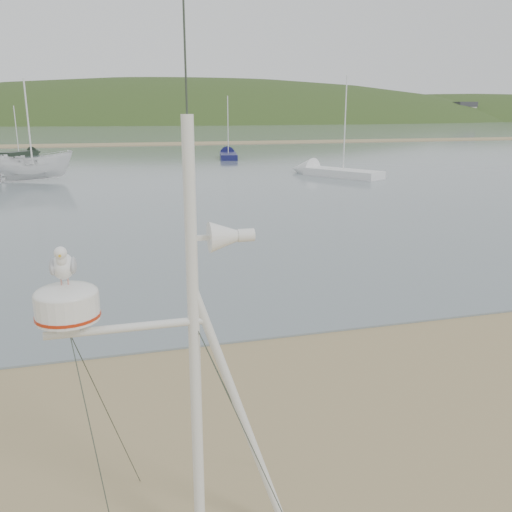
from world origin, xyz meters
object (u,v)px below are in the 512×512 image
object	(u,v)px
mast_rig	(192,442)
sailboat_white_near	(320,171)
boat_white	(30,142)
sailboat_blue_far	(228,155)
sailboat_dark_mid	(27,153)

from	to	relation	value
mast_rig	sailboat_white_near	distance (m)	34.38
mast_rig	boat_white	size ratio (longest dim) A/B	1.07
boat_white	sailboat_white_near	distance (m)	19.29
mast_rig	sailboat_blue_far	distance (m)	48.77
sailboat_dark_mid	sailboat_white_near	xyz separation A→B (m)	(22.17, -23.40, -0.00)
mast_rig	sailboat_white_near	xyz separation A→B (m)	(14.00, 31.39, -0.99)
mast_rig	sailboat_blue_far	bearing A→B (deg)	77.11
boat_white	sailboat_white_near	xyz separation A→B (m)	(19.11, -1.27, -2.22)
sailboat_blue_far	sailboat_white_near	xyz separation A→B (m)	(3.12, -16.15, -0.00)
sailboat_dark_mid	sailboat_white_near	bearing A→B (deg)	-46.54
boat_white	sailboat_dark_mid	distance (m)	22.45
mast_rig	boat_white	xyz separation A→B (m)	(-5.12, 32.66, 1.24)
boat_white	mast_rig	bearing A→B (deg)	-172.82
sailboat_white_near	sailboat_dark_mid	bearing A→B (deg)	133.46
mast_rig	sailboat_white_near	bearing A→B (deg)	65.97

